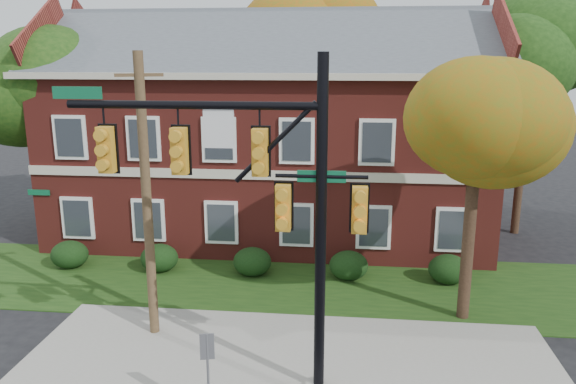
# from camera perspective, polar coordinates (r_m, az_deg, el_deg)

# --- Properties ---
(ground) EXTENTS (120.00, 120.00, 0.00)m
(ground) POSITION_cam_1_polar(r_m,az_deg,el_deg) (14.68, -0.16, -18.62)
(ground) COLOR black
(ground) RESTS_ON ground
(sidewalk) EXTENTS (14.00, 5.00, 0.08)m
(sidewalk) POSITION_cam_1_polar(r_m,az_deg,el_deg) (15.51, 0.27, -16.53)
(sidewalk) COLOR gray
(sidewalk) RESTS_ON ground
(grass_strip) EXTENTS (30.00, 6.00, 0.04)m
(grass_strip) POSITION_cam_1_polar(r_m,az_deg,el_deg) (19.97, 1.77, -9.37)
(grass_strip) COLOR #193811
(grass_strip) RESTS_ON ground
(apartment_building) EXTENTS (18.80, 8.80, 9.74)m
(apartment_building) POSITION_cam_1_polar(r_m,az_deg,el_deg) (24.68, -1.73, 7.05)
(apartment_building) COLOR maroon
(apartment_building) RESTS_ON ground
(hedge_far_left) EXTENTS (1.40, 1.26, 1.05)m
(hedge_far_left) POSITION_cam_1_polar(r_m,az_deg,el_deg) (22.87, -21.30, -5.94)
(hedge_far_left) COLOR black
(hedge_far_left) RESTS_ON ground
(hedge_left) EXTENTS (1.40, 1.26, 1.05)m
(hedge_left) POSITION_cam_1_polar(r_m,az_deg,el_deg) (21.51, -12.94, -6.56)
(hedge_left) COLOR black
(hedge_left) RESTS_ON ground
(hedge_center) EXTENTS (1.40, 1.26, 1.05)m
(hedge_center) POSITION_cam_1_polar(r_m,az_deg,el_deg) (20.66, -3.65, -7.08)
(hedge_center) COLOR black
(hedge_center) RESTS_ON ground
(hedge_right) EXTENTS (1.40, 1.26, 1.05)m
(hedge_right) POSITION_cam_1_polar(r_m,az_deg,el_deg) (20.39, 6.17, -7.43)
(hedge_right) COLOR black
(hedge_right) RESTS_ON ground
(hedge_far_right) EXTENTS (1.40, 1.26, 1.05)m
(hedge_far_right) POSITION_cam_1_polar(r_m,az_deg,el_deg) (20.71, 15.99, -7.56)
(hedge_far_right) COLOR black
(hedge_far_right) RESTS_ON ground
(tree_near_right) EXTENTS (4.50, 4.25, 8.58)m
(tree_near_right) POSITION_cam_1_polar(r_m,az_deg,el_deg) (16.68, 19.75, 8.86)
(tree_near_right) COLOR black
(tree_near_right) RESTS_ON ground
(tree_left_rear) EXTENTS (5.40, 5.10, 8.88)m
(tree_left_rear) POSITION_cam_1_polar(r_m,az_deg,el_deg) (26.64, -23.68, 10.07)
(tree_left_rear) COLOR black
(tree_left_rear) RESTS_ON ground
(tree_right_rear) EXTENTS (6.30, 5.95, 10.62)m
(tree_right_rear) POSITION_cam_1_polar(r_m,az_deg,el_deg) (26.36, 24.39, 13.13)
(tree_right_rear) COLOR black
(tree_right_rear) RESTS_ON ground
(tree_far_rear) EXTENTS (6.84, 6.46, 11.52)m
(tree_far_rear) POSITION_cam_1_polar(r_m,az_deg,el_deg) (32.20, 2.65, 15.47)
(tree_far_rear) COLOR black
(tree_far_rear) RESTS_ON ground
(traffic_signal) EXTENTS (7.10, 0.63, 7.93)m
(traffic_signal) POSITION_cam_1_polar(r_m,az_deg,el_deg) (12.53, -3.11, 0.18)
(traffic_signal) COLOR gray
(traffic_signal) RESTS_ON ground
(utility_pole) EXTENTS (1.17, 0.58, 7.98)m
(utility_pole) POSITION_cam_1_polar(r_m,az_deg,el_deg) (15.79, -14.16, -0.66)
(utility_pole) COLOR #4A3622
(utility_pole) RESTS_ON ground
(sign_post) EXTENTS (0.31, 0.11, 2.14)m
(sign_post) POSITION_cam_1_polar(r_m,az_deg,el_deg) (12.66, -8.16, -16.80)
(sign_post) COLOR slate
(sign_post) RESTS_ON ground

